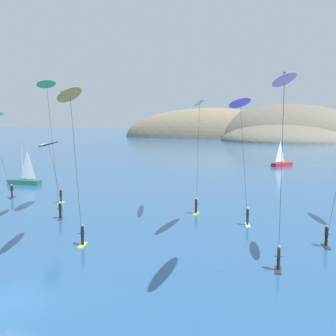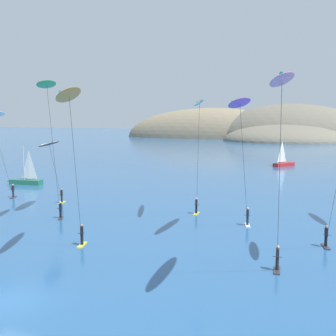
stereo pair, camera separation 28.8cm
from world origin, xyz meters
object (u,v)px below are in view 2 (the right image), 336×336
object	(u,v)px
sailboat_near	(24,180)
kitesurfer_orange	(70,106)
kitesurfer_green	(48,99)
kitesurfer_black	(50,148)
sailboat_far	(285,163)
kitesurfer_pink	(282,97)
kitesurfer_purple	(241,112)
kitesurfer_cyan	(199,112)

from	to	relation	value
sailboat_near	kitesurfer_orange	bearing A→B (deg)	-44.52
kitesurfer_green	kitesurfer_black	distance (m)	8.24
sailboat_far	kitesurfer_black	size ratio (longest dim) A/B	0.76
kitesurfer_pink	sailboat_near	bearing A→B (deg)	145.82
kitesurfer_purple	kitesurfer_black	xyz separation A→B (m)	(-20.70, 3.11, -3.68)
kitesurfer_orange	kitesurfer_black	distance (m)	17.17
kitesurfer_purple	kitesurfer_orange	xyz separation A→B (m)	(-9.55, -9.32, 0.34)
kitesurfer_green	kitesurfer_black	xyz separation A→B (m)	(-4.00, 5.31, -4.87)
kitesurfer_green	kitesurfer_pink	size ratio (longest dim) A/B	1.09
kitesurfer_cyan	kitesurfer_orange	world-z (taller)	kitesurfer_orange
sailboat_near	kitesurfer_green	world-z (taller)	kitesurfer_green
kitesurfer_green	sailboat_near	bearing A→B (deg)	135.61
kitesurfer_cyan	kitesurfer_black	xyz separation A→B (m)	(-15.84, -1.55, -3.71)
kitesurfer_purple	kitesurfer_orange	distance (m)	13.35
sailboat_far	kitesurfer_pink	world-z (taller)	kitesurfer_pink
sailboat_far	kitesurfer_orange	bearing A→B (deg)	-96.85
sailboat_near	kitesurfer_black	bearing A→B (deg)	-41.46
kitesurfer_black	kitesurfer_pink	bearing A→B (deg)	-29.25
sailboat_far	kitesurfer_black	world-z (taller)	kitesurfer_black
sailboat_near	kitesurfer_pink	bearing A→B (deg)	-34.18
kitesurfer_pink	kitesurfer_black	size ratio (longest dim) A/B	1.62
kitesurfer_cyan	kitesurfer_green	size ratio (longest dim) A/B	0.89
sailboat_near	kitesurfer_pink	xyz separation A→B (m)	(39.68, -26.95, 10.29)
kitesurfer_orange	kitesurfer_black	xyz separation A→B (m)	(-11.15, 12.43, -4.02)
kitesurfer_purple	kitesurfer_pink	size ratio (longest dim) A/B	0.95
kitesurfer_green	kitesurfer_black	bearing A→B (deg)	126.99
sailboat_far	kitesurfer_orange	distance (m)	64.27
kitesurfer_cyan	kitesurfer_black	world-z (taller)	kitesurfer_cyan
sailboat_far	kitesurfer_purple	world-z (taller)	kitesurfer_purple
sailboat_near	kitesurfer_green	distance (m)	28.21
kitesurfer_orange	kitesurfer_purple	bearing A→B (deg)	44.30
kitesurfer_cyan	sailboat_far	bearing A→B (deg)	86.63
kitesurfer_cyan	kitesurfer_orange	distance (m)	14.75
sailboat_near	kitesurfer_black	world-z (taller)	kitesurfer_black
kitesurfer_cyan	kitesurfer_orange	xyz separation A→B (m)	(-4.69, -13.98, 0.31)
sailboat_near	kitesurfer_purple	size ratio (longest dim) A/B	0.52
kitesurfer_purple	kitesurfer_cyan	bearing A→B (deg)	136.24
kitesurfer_pink	kitesurfer_orange	bearing A→B (deg)	173.38
kitesurfer_green	kitesurfer_cyan	bearing A→B (deg)	30.10
kitesurfer_cyan	kitesurfer_pink	distance (m)	18.14
kitesurfer_purple	kitesurfer_cyan	xyz separation A→B (m)	(-4.86, 4.66, 0.04)
kitesurfer_cyan	kitesurfer_green	world-z (taller)	kitesurfer_green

